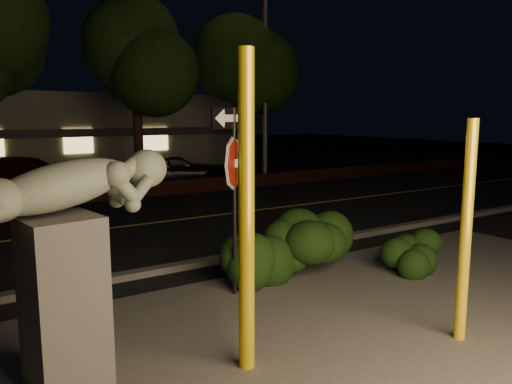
# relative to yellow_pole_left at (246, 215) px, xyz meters

# --- Properties ---
(ground) EXTENTS (90.00, 90.00, 0.00)m
(ground) POSITION_rel_yellow_pole_left_xyz_m (1.22, 10.91, -1.79)
(ground) COLOR black
(ground) RESTS_ON ground
(patio) EXTENTS (14.00, 6.00, 0.02)m
(patio) POSITION_rel_yellow_pole_left_xyz_m (1.22, -0.09, -1.78)
(patio) COLOR #4C4944
(patio) RESTS_ON ground
(road) EXTENTS (80.00, 8.00, 0.01)m
(road) POSITION_rel_yellow_pole_left_xyz_m (1.22, 7.91, -1.78)
(road) COLOR black
(road) RESTS_ON ground
(lane_marking) EXTENTS (80.00, 0.12, 0.00)m
(lane_marking) POSITION_rel_yellow_pole_left_xyz_m (1.22, 7.91, -1.77)
(lane_marking) COLOR gold
(lane_marking) RESTS_ON road
(curb) EXTENTS (80.00, 0.25, 0.12)m
(curb) POSITION_rel_yellow_pole_left_xyz_m (1.22, 3.81, -1.73)
(curb) COLOR #4C4944
(curb) RESTS_ON ground
(brick_wall) EXTENTS (40.00, 0.35, 0.50)m
(brick_wall) POSITION_rel_yellow_pole_left_xyz_m (1.22, 12.21, -1.54)
(brick_wall) COLOR #431B15
(brick_wall) RESTS_ON ground
(parking_lot) EXTENTS (40.00, 12.00, 0.01)m
(parking_lot) POSITION_rel_yellow_pole_left_xyz_m (1.22, 17.91, -1.78)
(parking_lot) COLOR black
(parking_lot) RESTS_ON ground
(building) EXTENTS (22.00, 10.20, 4.00)m
(building) POSITION_rel_yellow_pole_left_xyz_m (1.22, 25.90, 0.21)
(building) COLOR slate
(building) RESTS_ON ground
(tree_far_c) EXTENTS (4.80, 4.80, 7.84)m
(tree_far_c) POSITION_rel_yellow_pole_left_xyz_m (3.72, 13.71, 3.87)
(tree_far_c) COLOR black
(tree_far_c) RESTS_ON ground
(tree_far_d) EXTENTS (4.40, 4.40, 7.42)m
(tree_far_d) POSITION_rel_yellow_pole_left_xyz_m (8.72, 14.21, 3.63)
(tree_far_d) COLOR black
(tree_far_d) RESTS_ON ground
(yellow_pole_left) EXTENTS (0.18, 0.18, 3.57)m
(yellow_pole_left) POSITION_rel_yellow_pole_left_xyz_m (0.00, 0.00, 0.00)
(yellow_pole_left) COLOR gold
(yellow_pole_left) RESTS_ON ground
(yellow_pole_right) EXTENTS (0.14, 0.14, 2.83)m
(yellow_pole_right) POSITION_rel_yellow_pole_left_xyz_m (2.69, -0.87, -0.37)
(yellow_pole_right) COLOR yellow
(yellow_pole_right) RESTS_ON ground
(signpost) EXTENTS (0.95, 0.40, 2.98)m
(signpost) POSITION_rel_yellow_pole_left_xyz_m (1.08, 2.11, 0.34)
(signpost) COLOR black
(signpost) RESTS_ON ground
(sculpture) EXTENTS (2.34, 0.95, 2.49)m
(sculpture) POSITION_rel_yellow_pole_left_xyz_m (-1.77, 0.67, -0.25)
(sculpture) COLOR #4C4944
(sculpture) RESTS_ON ground
(hedge_center) EXTENTS (2.11, 1.48, 1.00)m
(hedge_center) POSITION_rel_yellow_pole_left_xyz_m (1.85, 2.32, -1.28)
(hedge_center) COLOR black
(hedge_center) RESTS_ON ground
(hedge_right) EXTENTS (2.11, 1.58, 1.23)m
(hedge_right) POSITION_rel_yellow_pole_left_xyz_m (2.98, 2.41, -1.17)
(hedge_right) COLOR black
(hedge_right) RESTS_ON ground
(hedge_far_right) EXTENTS (1.56, 1.23, 0.95)m
(hedge_far_right) POSITION_rel_yellow_pole_left_xyz_m (4.59, 1.32, -1.31)
(hedge_far_right) COLOR black
(hedge_far_right) RESTS_ON ground
(streetlight) EXTENTS (1.48, 0.58, 9.99)m
(streetlight) POSITION_rel_yellow_pole_left_xyz_m (8.38, 12.34, 4.16)
(streetlight) COLOR #47484C
(streetlight) RESTS_ON ground
(parked_car_darkred) EXTENTS (5.28, 3.73, 1.42)m
(parked_car_darkred) POSITION_rel_yellow_pole_left_xyz_m (-0.12, 14.75, -1.08)
(parked_car_darkred) COLOR #380808
(parked_car_darkred) RESTS_ON ground
(parked_car_dark) EXTENTS (4.58, 3.06, 1.17)m
(parked_car_dark) POSITION_rel_yellow_pole_left_xyz_m (5.63, 14.36, -1.20)
(parked_car_dark) COLOR black
(parked_car_dark) RESTS_ON ground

